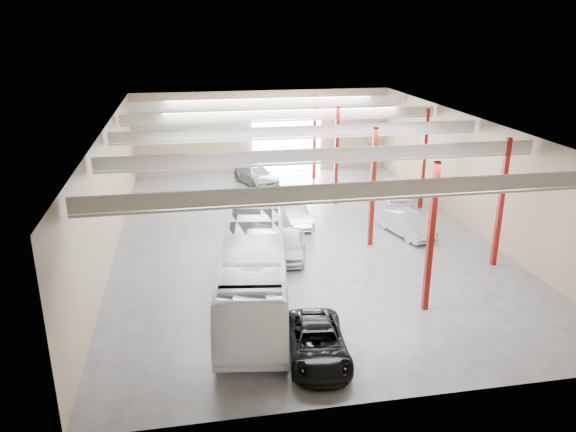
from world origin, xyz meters
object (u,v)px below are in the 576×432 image
object	(u,v)px
coach_bus	(254,270)
car_right_far	(397,191)
black_sedan	(317,343)
car_row_b	(294,214)
car_row_a	(290,245)
car_right_near	(406,223)
car_row_c	(256,175)

from	to	relation	value
coach_bus	car_right_far	xyz separation A→B (m)	(12.17, 13.58, -0.88)
black_sedan	car_row_b	xyz separation A→B (m)	(2.02, 15.20, 0.04)
car_row_a	car_row_b	world-z (taller)	car_row_a
car_row_b	car_right_far	size ratio (longest dim) A/B	0.91
car_row_b	car_right_near	world-z (taller)	car_right_near
car_right_far	car_row_c	bearing A→B (deg)	158.19
coach_bus	car_row_c	size ratio (longest dim) A/B	2.32
car_right_near	car_row_b	bearing A→B (deg)	140.87
car_right_far	car_row_a	bearing A→B (deg)	-125.80
car_row_c	car_right_near	distance (m)	14.98
coach_bus	black_sedan	distance (m)	5.43
car_right_near	car_right_far	size ratio (longest dim) A/B	0.94
black_sedan	car_row_b	bearing A→B (deg)	88.41
coach_bus	car_right_far	world-z (taller)	coach_bus
car_right_near	car_right_far	bearing A→B (deg)	60.37
car_row_b	car_row_c	bearing A→B (deg)	92.70
car_row_a	car_right_far	distance (m)	12.82
black_sedan	car_right_far	size ratio (longest dim) A/B	1.02
coach_bus	car_right_near	bearing A→B (deg)	43.09
coach_bus	car_right_far	size ratio (longest dim) A/B	2.53
car_right_far	car_right_near	bearing A→B (deg)	-93.51
car_row_c	black_sedan	bearing A→B (deg)	-111.45
black_sedan	car_row_c	xyz separation A→B (m)	(0.78, 25.00, 0.08)
black_sedan	car_right_near	xyz separation A→B (m)	(8.49, 12.15, 0.06)
coach_bus	car_row_a	bearing A→B (deg)	70.66
car_right_near	car_right_far	world-z (taller)	car_right_far
car_row_a	car_row_c	bearing A→B (deg)	102.37
car_row_c	car_right_far	bearing A→B (deg)	-53.67
black_sedan	car_row_a	xyz separation A→B (m)	(0.77, 10.00, 0.04)
car_row_c	car_right_far	world-z (taller)	car_right_far
car_row_c	car_right_far	size ratio (longest dim) A/B	1.09
car_row_a	car_row_b	size ratio (longest dim) A/B	0.97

